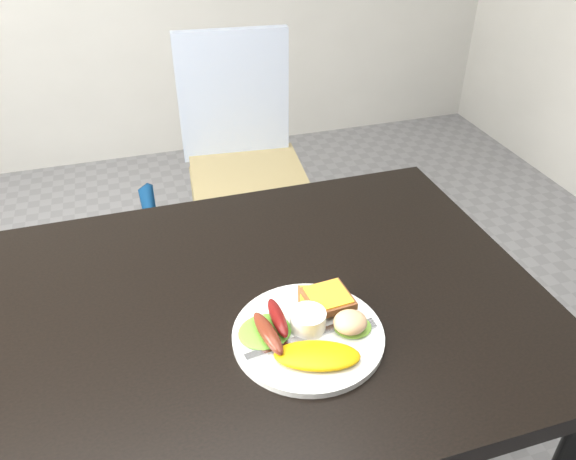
% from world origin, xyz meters
% --- Properties ---
extents(dining_table, '(1.20, 0.80, 0.04)m').
position_xyz_m(dining_table, '(0.00, 0.00, 0.73)').
color(dining_table, black).
rests_on(dining_table, ground).
extents(dining_chair, '(0.45, 0.45, 0.05)m').
position_xyz_m(dining_chair, '(0.27, 1.00, 0.45)').
color(dining_chair, '#9D8958').
rests_on(dining_chair, ground).
extents(person, '(0.55, 0.41, 1.40)m').
position_xyz_m(person, '(-0.09, 0.70, 0.70)').
color(person, navy).
rests_on(person, ground).
extents(plate, '(0.27, 0.27, 0.01)m').
position_xyz_m(plate, '(0.11, -0.12, 0.76)').
color(plate, white).
rests_on(plate, dining_table).
extents(lettuce_left, '(0.12, 0.11, 0.01)m').
position_xyz_m(lettuce_left, '(0.04, -0.10, 0.77)').
color(lettuce_left, '#48A421').
rests_on(lettuce_left, plate).
extents(lettuce_right, '(0.07, 0.07, 0.01)m').
position_xyz_m(lettuce_right, '(0.19, -0.13, 0.77)').
color(lettuce_right, olive).
rests_on(lettuce_right, plate).
extents(omelette, '(0.16, 0.11, 0.02)m').
position_xyz_m(omelette, '(0.11, -0.18, 0.77)').
color(omelette, '#D59B0D').
rests_on(omelette, plate).
extents(sausage_a, '(0.04, 0.11, 0.03)m').
position_xyz_m(sausage_a, '(0.04, -0.12, 0.78)').
color(sausage_a, brown).
rests_on(sausage_a, lettuce_left).
extents(sausage_b, '(0.03, 0.10, 0.02)m').
position_xyz_m(sausage_b, '(0.07, -0.09, 0.78)').
color(sausage_b, maroon).
rests_on(sausage_b, lettuce_left).
extents(ramekin, '(0.08, 0.08, 0.04)m').
position_xyz_m(ramekin, '(0.12, -0.11, 0.78)').
color(ramekin, white).
rests_on(ramekin, plate).
extents(toast_a, '(0.09, 0.09, 0.01)m').
position_xyz_m(toast_a, '(0.15, -0.05, 0.77)').
color(toast_a, brown).
rests_on(toast_a, plate).
extents(toast_b, '(0.09, 0.09, 0.01)m').
position_xyz_m(toast_b, '(0.17, -0.07, 0.78)').
color(toast_b, brown).
rests_on(toast_b, toast_a).
extents(potato_salad, '(0.06, 0.06, 0.03)m').
position_xyz_m(potato_salad, '(0.18, -0.14, 0.79)').
color(potato_salad, '#F4E9B6').
rests_on(potato_salad, lettuce_right).
extents(fork, '(0.18, 0.04, 0.00)m').
position_xyz_m(fork, '(0.08, -0.13, 0.76)').
color(fork, '#ADAFB7').
rests_on(fork, plate).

